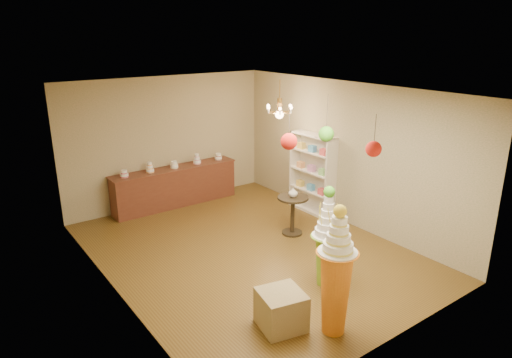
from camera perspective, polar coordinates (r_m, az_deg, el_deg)
floor at (r=8.71m, az=-0.98°, el=-8.97°), size 6.50×6.50×0.00m
ceiling at (r=7.82m, az=-1.10°, el=11.03°), size 6.50×6.50×0.00m
wall_back at (r=10.87m, az=-11.00°, el=4.65°), size 5.00×0.04×3.00m
wall_front at (r=5.96m, az=17.42°, el=-7.17°), size 5.00×0.04×3.00m
wall_left at (r=7.08m, az=-17.83°, el=-3.14°), size 0.04×6.50×3.00m
wall_right at (r=9.74m, az=11.09°, el=3.10°), size 0.04×6.50×3.00m
pedestal_green at (r=7.45m, az=8.79°, el=-8.38°), size 0.62×0.62×1.69m
pedestal_orange at (r=6.32m, az=9.93°, el=-12.62°), size 0.67×0.67×1.87m
burlap_riser at (r=6.59m, az=3.16°, el=-16.00°), size 0.70×0.70×0.54m
sideboard at (r=10.90m, az=-10.04°, el=-0.84°), size 3.04×0.54×1.16m
shelving_unit at (r=10.33m, az=7.05°, el=0.71°), size 0.33×1.20×1.80m
round_table at (r=9.23m, az=4.60°, el=-3.88°), size 0.76×0.76×0.80m
vase at (r=9.10m, az=4.66°, el=-1.66°), size 0.20×0.20×0.19m
pom_red_left at (r=6.15m, az=4.14°, el=4.70°), size 0.23×0.23×0.57m
pom_green_mid at (r=7.58m, az=8.77°, el=5.58°), size 0.25×0.25×0.78m
pom_red_right at (r=5.82m, az=14.48°, el=3.66°), size 0.20×0.20×0.54m
chandelier at (r=9.83m, az=2.95°, el=8.34°), size 0.70×0.70×0.85m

